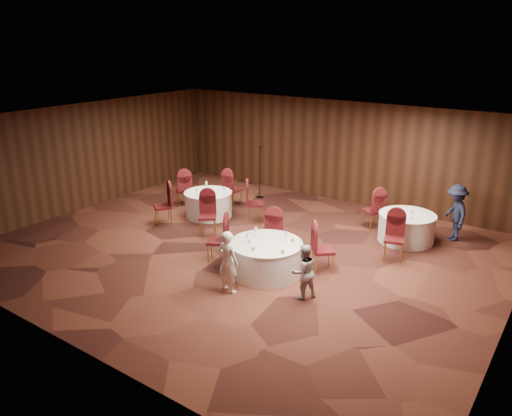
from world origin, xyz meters
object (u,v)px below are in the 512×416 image
Objects in this scene: table_left at (208,204)px; woman_b at (303,272)px; table_main at (266,258)px; woman_a at (228,262)px; mic_stand at (260,183)px; man_c at (456,213)px; table_right at (406,227)px.

woman_b is at bearing -29.14° from table_left.
table_main is at bearing -31.58° from table_left.
woman_a is (-0.17, -1.16, 0.30)m from table_main.
mic_stand is 6.20m from man_c.
woman_b is at bearing -54.41° from man_c.
mic_stand is at bearing -57.44° from woman_a.
woman_a is at bearing -44.83° from table_left.
mic_stand is at bearing -108.22° from woman_b.
table_main is 1.10× the size of man_c.
man_c reaches higher than table_left.
woman_b is (1.24, -0.49, 0.21)m from table_main.
mic_stand reaches higher than table_main.
mic_stand is 1.46× the size of woman_b.
woman_a is at bearing -64.45° from man_c.
table_left is 5.64m from table_right.
table_left is 1.20× the size of woman_b.
table_main is 1.21m from woman_a.
woman_b reaches higher than table_right.
table_left is 2.36m from mic_stand.
woman_a is at bearing -61.32° from mic_stand.
table_left is (-3.49, 2.14, -0.00)m from table_main.
table_main is at bearing -81.93° from woman_b.
man_c is (6.43, 2.29, 0.37)m from table_left.
mic_stand is (-5.21, 0.85, 0.13)m from table_right.
table_main is 1.17× the size of table_left.
table_main is 0.96× the size of mic_stand.
man_c is at bearing 56.40° from table_main.
table_left is at bearing -105.77° from man_c.
table_right is 1.32m from man_c.
table_left is at bearing 148.42° from table_main.
table_left and table_right have the same top height.
table_left is at bearing -164.61° from table_right.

